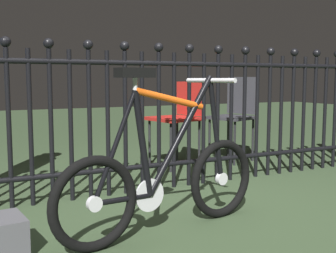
# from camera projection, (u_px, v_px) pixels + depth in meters

# --- Properties ---
(ground_plane) EXTENTS (20.00, 20.00, 0.00)m
(ground_plane) POSITION_uv_depth(u_px,v_px,m) (211.00, 217.00, 2.63)
(ground_plane) COLOR #34462C
(iron_fence) EXTENTS (4.38, 0.07, 1.15)m
(iron_fence) POSITION_uv_depth(u_px,v_px,m) (153.00, 113.00, 3.21)
(iron_fence) COLOR black
(iron_fence) RESTS_ON ground
(bicycle) EXTENTS (1.34, 0.41, 0.91)m
(bicycle) POSITION_uv_depth(u_px,v_px,m) (165.00, 179.00, 2.33)
(bicycle) COLOR black
(bicycle) RESTS_ON ground
(chair_charcoal) EXTENTS (0.50, 0.50, 0.87)m
(chair_charcoal) POSITION_uv_depth(u_px,v_px,m) (236.00, 110.00, 4.42)
(chair_charcoal) COLOR black
(chair_charcoal) RESTS_ON ground
(chair_red) EXTENTS (0.50, 0.50, 0.82)m
(chair_red) POSITION_uv_depth(u_px,v_px,m) (181.00, 113.00, 4.12)
(chair_red) COLOR black
(chair_red) RESTS_ON ground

